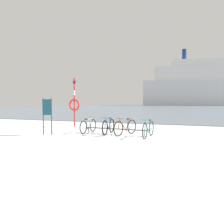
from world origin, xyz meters
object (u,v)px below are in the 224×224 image
Objects in this scene: bicycle_0 at (88,126)px; bicycle_2 at (125,127)px; info_sign at (47,110)px; rescue_post at (74,104)px; bicycle_1 at (108,126)px; bicycle_3 at (148,129)px; ferry_ship at (201,87)px.

bicycle_2 is (2.00, -0.08, 0.02)m from bicycle_0.
rescue_post reaches higher than info_sign.
bicycle_0 is 0.95× the size of info_sign.
bicycle_1 is (1.11, -0.01, 0.02)m from bicycle_0.
bicycle_1 is 0.97× the size of bicycle_3.
info_sign reaches higher than bicycle_2.
rescue_post is (-4.07, 2.27, 1.08)m from bicycle_2.
bicycle_1 is at bearing -34.66° from rescue_post.
bicycle_0 is 0.55× the size of rescue_post.
ferry_ship is at bearing 86.17° from bicycle_1.
ferry_ship is at bearing 85.40° from bicycle_0.
ferry_ship is (3.40, 82.06, 6.77)m from bicycle_3.
bicycle_2 is 0.96× the size of bicycle_3.
bicycle_3 is 82.41m from ferry_ship.
rescue_post reaches higher than bicycle_2.
bicycle_2 is 3.82m from info_sign.
rescue_post is at bearing 150.84° from bicycle_2.
bicycle_0 is 82.21m from ferry_ship.
ferry_ship is (8.64, 79.48, 5.70)m from rescue_post.
bicycle_1 is 82.14m from ferry_ship.
bicycle_2 reaches higher than bicycle_3.
bicycle_0 is 0.94× the size of bicycle_3.
info_sign is 3.58m from rescue_post.
info_sign is at bearing -168.54° from bicycle_3.
bicycle_1 is 0.56× the size of rescue_post.
bicycle_2 is 82.16m from ferry_ship.
ferry_ship reaches higher than rescue_post.
bicycle_0 is 1.11m from bicycle_1.
info_sign is at bearing -138.49° from bicycle_0.
bicycle_3 is (2.06, -0.38, -0.00)m from bicycle_1.
bicycle_1 reaches higher than bicycle_2.
bicycle_1 is 4.01m from rescue_post.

